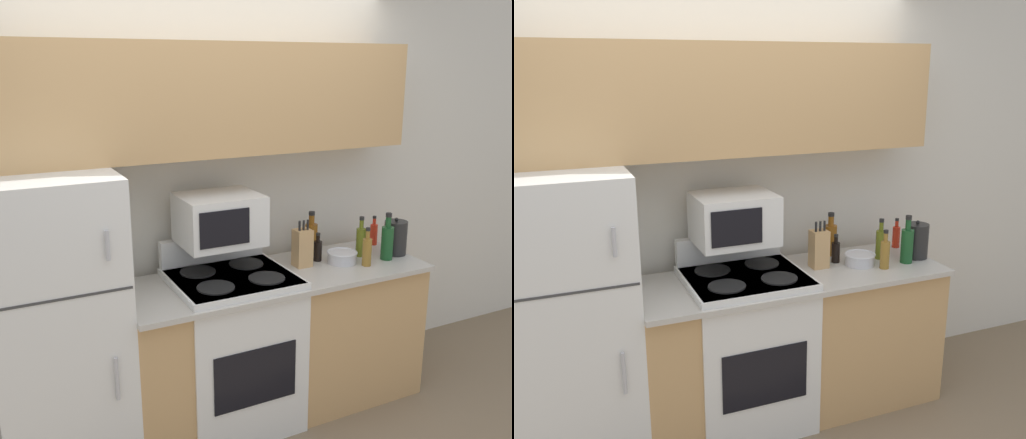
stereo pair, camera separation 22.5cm
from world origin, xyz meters
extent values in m
cube|color=silver|center=(0.00, 0.70, 1.27)|extent=(8.00, 0.05, 2.55)
cube|color=tan|center=(0.32, 0.30, 0.43)|extent=(1.84, 0.60, 0.86)
cube|color=#BCB7AD|center=(0.32, 0.28, 0.88)|extent=(1.84, 0.64, 0.03)
cube|color=white|center=(-0.92, 0.33, 0.79)|extent=(0.64, 0.67, 1.59)
cube|color=#383838|center=(-0.92, 0.00, 1.08)|extent=(0.62, 0.01, 0.01)
cylinder|color=#B7B7BC|center=(-0.72, -0.01, 1.30)|extent=(0.02, 0.02, 0.14)
cylinder|color=#B7B7BC|center=(-0.72, -0.01, 0.64)|extent=(0.02, 0.02, 0.22)
cube|color=tan|center=(0.00, 0.51, 1.89)|extent=(2.48, 0.33, 0.61)
cube|color=white|center=(0.02, 0.29, 0.46)|extent=(0.68, 0.60, 0.93)
cube|color=black|center=(0.02, -0.02, 0.45)|extent=(0.49, 0.01, 0.33)
cube|color=#2D2D2D|center=(0.02, 0.29, 0.92)|extent=(0.65, 0.58, 0.01)
cube|color=white|center=(0.02, 0.57, 1.01)|extent=(0.65, 0.06, 0.16)
cylinder|color=black|center=(-0.13, 0.15, 0.93)|extent=(0.20, 0.20, 0.01)
cylinder|color=black|center=(0.18, 0.15, 0.93)|extent=(0.20, 0.20, 0.01)
cylinder|color=black|center=(-0.13, 0.42, 0.93)|extent=(0.20, 0.20, 0.01)
cylinder|color=black|center=(0.18, 0.42, 0.93)|extent=(0.20, 0.20, 0.01)
cube|color=white|center=(0.00, 0.40, 1.24)|extent=(0.45, 0.37, 0.28)
cube|color=black|center=(-0.05, 0.21, 1.24)|extent=(0.29, 0.01, 0.20)
cube|color=tan|center=(0.51, 0.33, 1.01)|extent=(0.10, 0.09, 0.23)
cylinder|color=black|center=(0.48, 0.32, 1.15)|extent=(0.01, 0.01, 0.06)
cylinder|color=black|center=(0.51, 0.32, 1.15)|extent=(0.01, 0.01, 0.06)
cylinder|color=black|center=(0.54, 0.32, 1.15)|extent=(0.01, 0.01, 0.06)
cylinder|color=silver|center=(0.76, 0.27, 0.93)|extent=(0.18, 0.18, 0.07)
torus|color=silver|center=(0.76, 0.27, 0.96)|extent=(0.19, 0.19, 0.01)
cylinder|color=brown|center=(0.69, 0.51, 0.99)|extent=(0.08, 0.08, 0.20)
cylinder|color=brown|center=(0.69, 0.51, 1.12)|extent=(0.04, 0.04, 0.06)
cylinder|color=black|center=(0.69, 0.51, 1.16)|extent=(0.04, 0.04, 0.02)
cylinder|color=olive|center=(0.87, 0.16, 0.98)|extent=(0.06, 0.06, 0.17)
cylinder|color=olive|center=(0.87, 0.16, 1.09)|extent=(0.03, 0.03, 0.05)
cylinder|color=black|center=(0.87, 0.16, 1.12)|extent=(0.03, 0.03, 0.02)
cylinder|color=black|center=(0.65, 0.37, 0.96)|extent=(0.05, 0.05, 0.13)
cylinder|color=black|center=(0.65, 0.37, 1.04)|extent=(0.02, 0.02, 0.04)
cylinder|color=black|center=(0.65, 0.37, 1.07)|extent=(0.03, 0.03, 0.01)
cylinder|color=red|center=(1.17, 0.48, 0.96)|extent=(0.05, 0.05, 0.14)
cylinder|color=red|center=(1.17, 0.48, 1.06)|extent=(0.02, 0.02, 0.04)
cylinder|color=black|center=(1.17, 0.48, 1.09)|extent=(0.02, 0.03, 0.02)
cylinder|color=#5B6619|center=(0.94, 0.32, 0.98)|extent=(0.06, 0.06, 0.18)
cylinder|color=#5B6619|center=(0.94, 0.32, 1.10)|extent=(0.03, 0.03, 0.06)
cylinder|color=black|center=(0.94, 0.32, 1.14)|extent=(0.03, 0.03, 0.02)
cylinder|color=#194C23|center=(1.05, 0.20, 1.00)|extent=(0.08, 0.08, 0.21)
cylinder|color=#194C23|center=(1.05, 0.20, 1.14)|extent=(0.03, 0.03, 0.07)
cylinder|color=black|center=(1.05, 0.20, 1.18)|extent=(0.04, 0.04, 0.02)
cylinder|color=black|center=(1.17, 0.26, 1.00)|extent=(0.15, 0.15, 0.22)
sphere|color=black|center=(1.17, 0.26, 1.12)|extent=(0.02, 0.02, 0.02)
camera|label=1|loc=(-1.21, -2.47, 2.08)|focal=40.00mm
camera|label=2|loc=(-1.01, -2.56, 2.08)|focal=40.00mm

